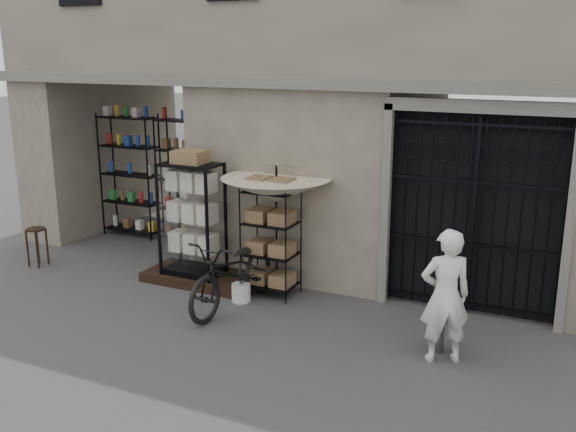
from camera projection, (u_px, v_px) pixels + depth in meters
The scene contains 14 objects.
ground at pixel (297, 349), 8.26m from camera, with size 80.00×80.00×0.00m, color black.
main_building at pixel (399, 2), 10.61m from camera, with size 14.00×4.00×9.00m, color gray.
shop_recess at pixel (144, 170), 12.20m from camera, with size 3.00×1.70×3.00m, color black.
shop_shelving at pixel (159, 178), 12.72m from camera, with size 2.70×0.50×2.50m, color black.
iron_gate at pixel (476, 211), 9.14m from camera, with size 2.50×0.21×3.00m.
step_platform at pixel (205, 278), 10.59m from camera, with size 2.00×0.90×0.15m, color black.
display_cabinet at pixel (192, 225), 10.39m from camera, with size 1.01×0.73×1.99m.
wire_rack at pixel (271, 242), 9.88m from camera, with size 0.93×0.81×1.77m.
market_umbrella at pixel (276, 183), 9.81m from camera, with size 1.73×1.75×2.43m.
white_bucket at pixel (241, 293), 9.78m from camera, with size 0.29×0.29×0.28m, color silver.
bicycle at pixel (234, 307), 9.60m from camera, with size 0.73×1.10×2.10m, color black.
wooden_stool at pixel (37, 246), 11.34m from camera, with size 0.43×0.43×0.69m.
steel_bollard at pixel (439, 317), 8.09m from camera, with size 0.17×0.17×0.92m, color #56585C.
shopkeeper at pixel (441, 360), 7.97m from camera, with size 0.62×1.69×0.41m, color white.
Camera 1 is at (3.14, -6.87, 3.75)m, focal length 40.00 mm.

